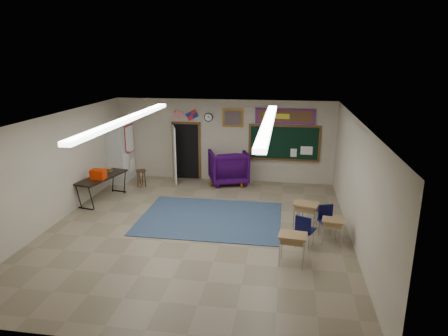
% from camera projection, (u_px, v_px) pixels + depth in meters
% --- Properties ---
extents(floor, '(9.00, 9.00, 0.00)m').
position_uv_depth(floor, '(198.00, 229.00, 10.75)').
color(floor, '#86755C').
rests_on(floor, ground).
extents(back_wall, '(8.00, 0.04, 3.00)m').
position_uv_depth(back_wall, '(224.00, 141.00, 14.61)').
color(back_wall, '#C0B29C').
rests_on(back_wall, floor).
extents(front_wall, '(8.00, 0.04, 3.00)m').
position_uv_depth(front_wall, '(132.00, 262.00, 6.06)').
color(front_wall, '#C0B29C').
rests_on(front_wall, floor).
extents(left_wall, '(0.04, 9.00, 3.00)m').
position_uv_depth(left_wall, '(54.00, 170.00, 10.93)').
color(left_wall, '#C0B29C').
rests_on(left_wall, floor).
extents(right_wall, '(0.04, 9.00, 3.00)m').
position_uv_depth(right_wall, '(356.00, 184.00, 9.75)').
color(right_wall, '#C0B29C').
rests_on(right_wall, floor).
extents(ceiling, '(8.00, 9.00, 0.04)m').
position_uv_depth(ceiling, '(196.00, 119.00, 9.93)').
color(ceiling, '#B7B8B3').
rests_on(ceiling, back_wall).
extents(area_rug, '(4.00, 3.00, 0.02)m').
position_uv_depth(area_rug, '(210.00, 218.00, 11.48)').
color(area_rug, '#30465C').
rests_on(area_rug, floor).
extents(fluorescent_strips, '(3.86, 6.00, 0.10)m').
position_uv_depth(fluorescent_strips, '(196.00, 121.00, 9.94)').
color(fluorescent_strips, white).
rests_on(fluorescent_strips, ceiling).
extents(doorway, '(1.10, 0.89, 2.16)m').
position_uv_depth(doorway, '(183.00, 152.00, 14.82)').
color(doorway, black).
rests_on(doorway, back_wall).
extents(chalkboard, '(2.55, 0.14, 1.30)m').
position_uv_depth(chalkboard, '(284.00, 144.00, 14.26)').
color(chalkboard, brown).
rests_on(chalkboard, back_wall).
extents(bulletin_board, '(2.10, 0.05, 0.55)m').
position_uv_depth(bulletin_board, '(285.00, 116.00, 13.99)').
color(bulletin_board, red).
rests_on(bulletin_board, back_wall).
extents(framed_art_print, '(0.75, 0.05, 0.65)m').
position_uv_depth(framed_art_print, '(233.00, 118.00, 14.30)').
color(framed_art_print, '#98641D').
rests_on(framed_art_print, back_wall).
extents(wall_clock, '(0.32, 0.05, 0.32)m').
position_uv_depth(wall_clock, '(208.00, 117.00, 14.43)').
color(wall_clock, black).
rests_on(wall_clock, back_wall).
extents(wall_flags, '(1.16, 0.06, 0.70)m').
position_uv_depth(wall_flags, '(185.00, 113.00, 14.49)').
color(wall_flags, red).
rests_on(wall_flags, back_wall).
extents(storage_cabinet, '(0.59, 1.25, 2.20)m').
position_uv_depth(storage_cabinet, '(121.00, 152.00, 14.66)').
color(storage_cabinet, beige).
rests_on(storage_cabinet, floor).
extents(wingback_armchair, '(1.67, 1.69, 1.22)m').
position_uv_depth(wingback_armchair, '(228.00, 167.00, 14.49)').
color(wingback_armchair, '#250538').
rests_on(wingback_armchair, floor).
extents(student_chair_reading, '(0.46, 0.46, 0.73)m').
position_uv_depth(student_chair_reading, '(219.00, 174.00, 14.42)').
color(student_chair_reading, black).
rests_on(student_chair_reading, floor).
extents(student_chair_desk_a, '(0.56, 0.56, 0.86)m').
position_uv_depth(student_chair_desk_a, '(305.00, 231.00, 9.67)').
color(student_chair_desk_a, black).
rests_on(student_chair_desk_a, floor).
extents(student_chair_desk_b, '(0.54, 0.54, 0.85)m').
position_uv_depth(student_chair_desk_b, '(328.00, 223.00, 10.13)').
color(student_chair_desk_b, black).
rests_on(student_chair_desk_b, floor).
extents(student_desk_front_left, '(0.75, 0.63, 0.77)m').
position_uv_depth(student_desk_front_left, '(306.00, 215.00, 10.59)').
color(student_desk_front_left, olive).
rests_on(student_desk_front_left, floor).
extents(student_desk_front_right, '(0.65, 0.54, 0.67)m').
position_uv_depth(student_desk_front_right, '(309.00, 214.00, 10.81)').
color(student_desk_front_right, olive).
rests_on(student_desk_front_right, floor).
extents(student_desk_back_left, '(0.66, 0.53, 0.74)m').
position_uv_depth(student_desk_back_left, '(292.00, 248.00, 8.85)').
color(student_desk_back_left, olive).
rests_on(student_desk_back_left, floor).
extents(student_desk_back_right, '(0.59, 0.48, 0.65)m').
position_uv_depth(student_desk_back_right, '(333.00, 230.00, 9.84)').
color(student_desk_back_right, olive).
rests_on(student_desk_back_right, floor).
extents(folding_table, '(1.04, 2.03, 1.10)m').
position_uv_depth(folding_table, '(103.00, 187.00, 12.80)').
color(folding_table, black).
rests_on(folding_table, floor).
extents(wooden_stool, '(0.35, 0.35, 0.61)m').
position_uv_depth(wooden_stool, '(141.00, 178.00, 14.14)').
color(wooden_stool, '#493216').
rests_on(wooden_stool, floor).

